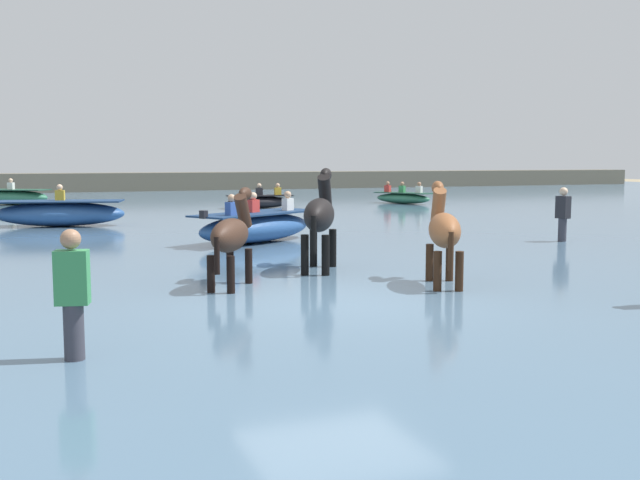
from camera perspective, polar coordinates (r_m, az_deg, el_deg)
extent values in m
plane|color=gray|center=(10.55, 1.22, -6.41)|extent=(120.00, 120.00, 0.00)
cube|color=slate|center=(20.02, -9.67, -0.01)|extent=(90.00, 90.00, 0.32)
ellipsoid|color=#382319|center=(11.52, -6.93, 0.37)|extent=(1.07, 1.33, 0.52)
cylinder|color=black|center=(12.08, -6.91, -2.70)|extent=(0.12, 0.12, 0.88)
cylinder|color=black|center=(11.99, -5.49, -2.76)|extent=(0.12, 0.12, 0.88)
cylinder|color=black|center=(11.24, -8.36, -3.40)|extent=(0.12, 0.12, 0.88)
cylinder|color=black|center=(11.13, -6.85, -3.47)|extent=(0.12, 0.12, 0.88)
cylinder|color=#382319|center=(12.14, -5.94, 2.23)|extent=(0.43, 0.51, 0.60)
ellipsoid|color=#382319|center=(12.24, -5.77, 3.54)|extent=(0.40, 0.48, 0.22)
cylinder|color=black|center=(10.96, -7.92, -1.20)|extent=(0.08, 0.08, 0.56)
ellipsoid|color=brown|center=(11.78, 9.54, 0.74)|extent=(0.95, 1.44, 0.55)
cylinder|color=black|center=(12.32, 8.40, -2.45)|extent=(0.13, 0.13, 0.93)
cylinder|color=black|center=(12.36, 9.91, -2.44)|extent=(0.13, 0.13, 0.93)
cylinder|color=black|center=(11.38, 9.00, -3.17)|extent=(0.13, 0.13, 0.93)
cylinder|color=black|center=(11.43, 10.63, -3.16)|extent=(0.13, 0.13, 0.93)
cylinder|color=brown|center=(12.46, 9.09, 2.63)|extent=(0.39, 0.55, 0.63)
ellipsoid|color=brown|center=(12.58, 9.03, 3.98)|extent=(0.36, 0.51, 0.23)
cylinder|color=black|center=(11.17, 10.00, -0.86)|extent=(0.09, 0.09, 0.58)
ellipsoid|color=black|center=(13.18, -0.06, 1.93)|extent=(1.17, 1.56, 0.60)
cylinder|color=black|center=(13.80, -0.51, -1.25)|extent=(0.14, 0.14, 1.02)
cylinder|color=black|center=(13.76, 0.98, -1.28)|extent=(0.14, 0.14, 1.02)
cylinder|color=black|center=(12.77, -1.18, -1.86)|extent=(0.14, 0.14, 1.02)
cylinder|color=black|center=(12.72, 0.43, -1.89)|extent=(0.14, 0.14, 1.02)
cylinder|color=black|center=(13.94, 0.38, 3.72)|extent=(0.47, 0.60, 0.69)
ellipsoid|color=black|center=(14.07, 0.46, 5.03)|extent=(0.44, 0.55, 0.26)
cylinder|color=black|center=(12.50, -0.50, 0.42)|extent=(0.10, 0.10, 0.64)
ellipsoid|color=black|center=(30.23, -4.64, 2.91)|extent=(2.75, 0.95, 0.48)
cube|color=black|center=(30.22, -4.64, 3.41)|extent=(2.64, 0.91, 0.04)
cube|color=gold|center=(30.44, -3.27, 3.76)|extent=(0.26, 0.19, 0.30)
sphere|color=tan|center=(30.43, -3.27, 4.21)|extent=(0.18, 0.18, 0.18)
cube|color=#232328|center=(30.30, -4.69, 3.74)|extent=(0.26, 0.19, 0.30)
sphere|color=beige|center=(30.29, -4.70, 4.19)|extent=(0.18, 0.18, 0.18)
ellipsoid|color=#28518E|center=(17.86, -4.91, 0.92)|extent=(3.70, 2.93, 0.68)
cube|color=navy|center=(17.83, -4.92, 2.06)|extent=(3.56, 2.82, 0.04)
cube|color=black|center=(16.59, -8.93, 1.94)|extent=(0.19, 0.20, 0.18)
cube|color=white|center=(18.48, -2.49, 2.76)|extent=(0.32, 0.29, 0.30)
sphere|color=tan|center=(18.46, -2.50, 3.50)|extent=(0.18, 0.18, 0.18)
cube|color=red|center=(17.88, -5.14, 2.62)|extent=(0.32, 0.29, 0.30)
sphere|color=beige|center=(17.86, -5.15, 3.39)|extent=(0.18, 0.18, 0.18)
cube|color=#3356A8|center=(16.97, -6.80, 2.41)|extent=(0.32, 0.29, 0.30)
sphere|color=tan|center=(16.96, -6.81, 3.22)|extent=(0.18, 0.18, 0.18)
ellipsoid|color=#337556|center=(33.40, 6.39, 3.19)|extent=(2.06, 2.84, 0.46)
cube|color=#1E4634|center=(33.39, 6.39, 3.62)|extent=(1.98, 2.73, 0.04)
cube|color=red|center=(33.76, 5.22, 3.95)|extent=(0.28, 0.31, 0.30)
sphere|color=#A37556|center=(33.75, 5.22, 4.36)|extent=(0.18, 0.18, 0.18)
cube|color=#388E51|center=(33.32, 6.32, 3.91)|extent=(0.28, 0.31, 0.30)
sphere|color=#A37556|center=(33.31, 6.33, 4.32)|extent=(0.18, 0.18, 0.18)
cube|color=white|center=(33.04, 7.62, 3.87)|extent=(0.28, 0.31, 0.30)
sphere|color=#A37556|center=(33.03, 7.63, 4.29)|extent=(0.18, 0.18, 0.18)
ellipsoid|color=#28518E|center=(23.35, -19.38, 1.89)|extent=(3.98, 2.17, 0.72)
cube|color=navy|center=(23.33, -19.41, 2.82)|extent=(3.82, 2.08, 0.04)
cube|color=gold|center=(23.47, -19.34, 3.26)|extent=(0.30, 0.24, 0.30)
sphere|color=beige|center=(23.46, -19.37, 3.84)|extent=(0.18, 0.18, 0.18)
ellipsoid|color=#337556|center=(35.12, -22.51, 3.04)|extent=(3.37, 2.69, 0.63)
cube|color=#1E4634|center=(35.11, -22.54, 3.59)|extent=(3.24, 2.58, 0.04)
cube|color=white|center=(35.01, -22.65, 3.85)|extent=(0.32, 0.29, 0.30)
sphere|color=beige|center=(35.00, -22.67, 4.25)|extent=(0.18, 0.18, 0.18)
cylinder|color=#383842|center=(7.85, -18.33, -7.87)|extent=(0.20, 0.20, 0.88)
cube|color=#388E51|center=(7.71, -18.51, -2.74)|extent=(0.36, 0.27, 0.54)
sphere|color=#A37556|center=(7.66, -18.61, 0.07)|extent=(0.20, 0.20, 0.20)
cylinder|color=#383842|center=(18.90, 18.10, 0.26)|extent=(0.20, 0.20, 0.88)
cube|color=#232328|center=(18.84, 18.17, 2.41)|extent=(0.25, 0.35, 0.54)
sphere|color=beige|center=(18.82, 18.21, 3.56)|extent=(0.20, 0.20, 0.20)
cube|color=#605B4C|center=(47.93, -16.39, 4.10)|extent=(80.00, 2.40, 1.45)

